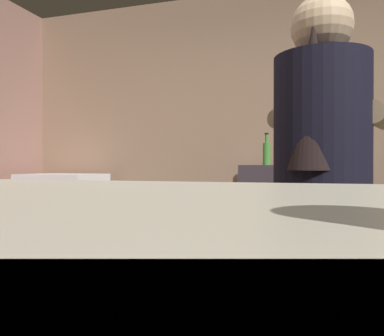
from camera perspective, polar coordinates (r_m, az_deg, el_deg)
The scene contains 8 objects.
wall_back at distance 3.53m, azimuth 13.63°, elevation 4.23°, with size 5.20×0.10×2.70m, color #9A795F.
prep_counter at distance 2.02m, azimuth 21.09°, elevation -18.45°, with size 2.10×0.60×0.93m, color brown.
back_shelf at distance 3.29m, azimuth 15.98°, elevation -9.34°, with size 0.98×0.36×1.12m, color #3B3139.
mini_fridge at distance 3.84m, azimuth -18.70°, elevation -8.58°, with size 0.69×0.58×1.03m.
bartender at distance 1.45m, azimuth 18.67°, elevation -4.09°, with size 0.50×0.55×1.73m.
mixing_bowl at distance 2.02m, azimuth 10.52°, elevation -4.18°, with size 0.18×0.18×0.05m, color teal.
bottle_vinegar at distance 3.25m, azimuth 11.08°, elevation 2.27°, with size 0.06×0.06×0.27m.
bottle_soy at distance 3.15m, azimuth 17.52°, elevation 1.97°, with size 0.06×0.06×0.22m.
Camera 1 is at (0.22, -1.32, 1.12)m, focal length 35.73 mm.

